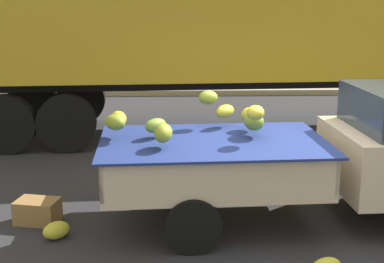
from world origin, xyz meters
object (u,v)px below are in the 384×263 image
(pickup_truck, at_px, (364,152))
(produce_crate, at_px, (38,211))
(semi_trailer, at_px, (246,10))
(fallen_banana_bunch_near_tailgate, at_px, (56,230))

(pickup_truck, relative_size, produce_crate, 9.54)
(semi_trailer, distance_m, fallen_banana_bunch_near_tailgate, 6.34)
(pickup_truck, bearing_deg, produce_crate, 177.47)
(produce_crate, bearing_deg, pickup_truck, 0.44)
(pickup_truck, height_order, fallen_banana_bunch_near_tailgate, pickup_truck)
(pickup_truck, bearing_deg, fallen_banana_bunch_near_tailgate, -175.33)
(pickup_truck, height_order, produce_crate, pickup_truck)
(semi_trailer, height_order, produce_crate, semi_trailer)
(pickup_truck, xyz_separation_m, semi_trailer, (-0.94, 4.59, 1.66))
(pickup_truck, bearing_deg, semi_trailer, 98.60)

